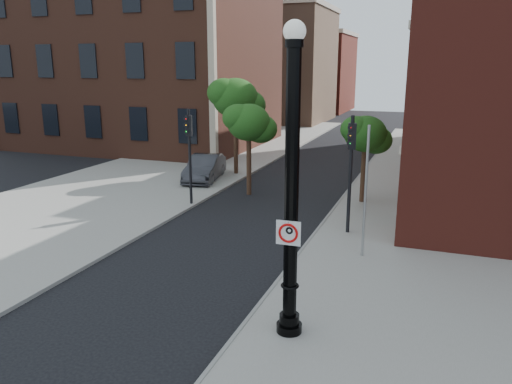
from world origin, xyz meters
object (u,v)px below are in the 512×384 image
at_px(no_parking_sign, 288,233).
at_px(traffic_signal_right, 351,156).
at_px(lamppost, 291,202).
at_px(parked_car, 205,168).
at_px(traffic_signal_left, 189,142).

height_order(no_parking_sign, traffic_signal_right, traffic_signal_right).
xyz_separation_m(lamppost, parked_car, (-9.07, 14.08, -2.60)).
distance_m(no_parking_sign, traffic_signal_right, 7.93).
xyz_separation_m(no_parking_sign, traffic_signal_left, (-7.42, 9.46, 0.31)).
bearing_deg(traffic_signal_right, parked_car, 131.33).
relative_size(no_parking_sign, traffic_signal_left, 0.13).
relative_size(lamppost, traffic_signal_right, 1.59).
relative_size(no_parking_sign, traffic_signal_right, 0.13).
distance_m(traffic_signal_left, traffic_signal_right, 7.58).
relative_size(traffic_signal_left, traffic_signal_right, 0.97).
distance_m(lamppost, traffic_signal_right, 7.74).
distance_m(lamppost, no_parking_sign, 0.69).
xyz_separation_m(lamppost, no_parking_sign, (-0.00, -0.18, -0.66)).
bearing_deg(parked_car, traffic_signal_left, -82.84).
bearing_deg(lamppost, parked_car, 122.79).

